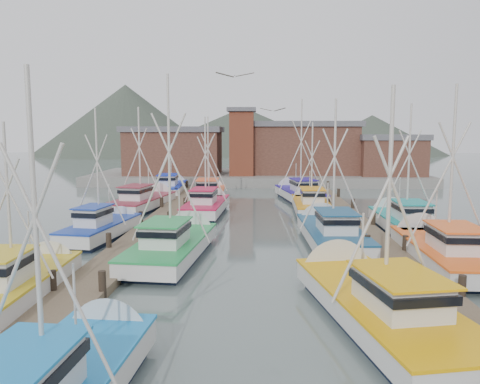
{
  "coord_description": "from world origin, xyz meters",
  "views": [
    {
      "loc": [
        0.16,
        -26.66,
        6.62
      ],
      "look_at": [
        -1.1,
        4.98,
        2.6
      ],
      "focal_mm": 35.0,
      "sensor_mm": 36.0,
      "label": 1
    }
  ],
  "objects_px": {
    "boat_4": "(175,245)",
    "lookout_tower": "(242,141)",
    "boat_8": "(207,206)",
    "boat_12": "(209,194)",
    "boat_1": "(374,301)"
  },
  "relations": [
    {
      "from": "lookout_tower",
      "to": "boat_8",
      "type": "height_order",
      "value": "lookout_tower"
    },
    {
      "from": "lookout_tower",
      "to": "boat_12",
      "type": "bearing_deg",
      "value": -100.76
    },
    {
      "from": "boat_4",
      "to": "boat_1",
      "type": "bearing_deg",
      "value": -38.12
    },
    {
      "from": "boat_1",
      "to": "boat_12",
      "type": "height_order",
      "value": "boat_12"
    },
    {
      "from": "boat_12",
      "to": "boat_4",
      "type": "bearing_deg",
      "value": -91.0
    },
    {
      "from": "lookout_tower",
      "to": "boat_4",
      "type": "xyz_separation_m",
      "value": [
        -2.29,
        -35.43,
        -4.86
      ]
    },
    {
      "from": "boat_8",
      "to": "lookout_tower",
      "type": "bearing_deg",
      "value": 87.61
    },
    {
      "from": "boat_8",
      "to": "boat_4",
      "type": "bearing_deg",
      "value": -88.06
    },
    {
      "from": "boat_1",
      "to": "boat_8",
      "type": "height_order",
      "value": "boat_1"
    },
    {
      "from": "lookout_tower",
      "to": "boat_1",
      "type": "height_order",
      "value": "lookout_tower"
    },
    {
      "from": "boat_4",
      "to": "boat_12",
      "type": "xyz_separation_m",
      "value": [
        -0.42,
        21.19,
        -0.01
      ]
    },
    {
      "from": "boat_8",
      "to": "boat_12",
      "type": "relative_size",
      "value": 0.95
    },
    {
      "from": "lookout_tower",
      "to": "boat_1",
      "type": "distance_m",
      "value": 44.26
    },
    {
      "from": "boat_4",
      "to": "boat_8",
      "type": "bearing_deg",
      "value": 94.27
    },
    {
      "from": "boat_4",
      "to": "lookout_tower",
      "type": "bearing_deg",
      "value": 91.59
    }
  ]
}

